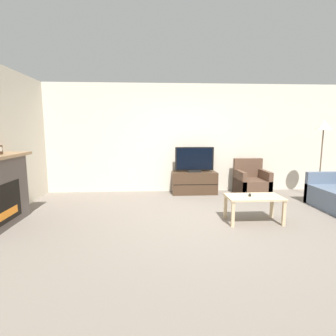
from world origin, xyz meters
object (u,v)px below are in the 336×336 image
Objects in this scene: armchair at (251,184)px; tv_stand at (194,183)px; floor_lamp at (323,130)px; coffee_table at (254,200)px; remote at (250,195)px; tv at (194,160)px.

tv_stand is at bearing 169.32° from armchair.
floor_lamp is at bearing -13.95° from armchair.
tv_stand is 1.26× the size of armchair.
coffee_table is at bearing -71.66° from tv_stand.
armchair is 1.94m from remote.
armchair is at bearing 70.49° from coffee_table.
floor_lamp reaches higher than armchair.
tv_stand is 0.61× the size of floor_lamp.
remote is at bearing 141.93° from coffee_table.
tv_stand is at bearing 90.00° from tv.
armchair is 0.49× the size of floor_lamp.
coffee_table is (0.69, -2.09, 0.12)m from tv_stand.
tv reaches higher than remote.
armchair is 1.98m from floor_lamp.
tv_stand is at bearing 167.61° from floor_lamp.
tv_stand reaches higher than coffee_table.
remote is 2.82m from floor_lamp.
coffee_table is 6.03× the size of remote.
tv_stand is 1.15× the size of tv.
tv reaches higher than tv_stand.
remote is at bearing -146.57° from floor_lamp.
armchair is at bearing 166.05° from floor_lamp.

